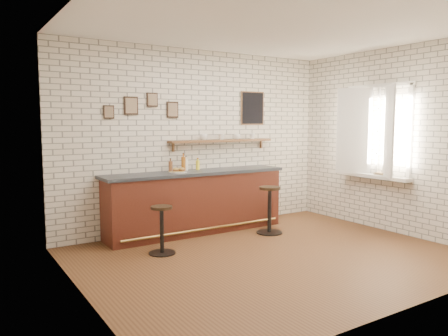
{
  "coord_description": "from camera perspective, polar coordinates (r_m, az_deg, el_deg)",
  "views": [
    {
      "loc": [
        -3.62,
        -4.47,
        1.8
      ],
      "look_at": [
        -0.2,
        0.9,
        1.13
      ],
      "focal_mm": 35.0,
      "sensor_mm": 36.0,
      "label": 1
    }
  ],
  "objects": [
    {
      "name": "casement_window",
      "position": [
        7.65,
        18.96,
        4.56
      ],
      "size": [
        0.4,
        1.3,
        1.56
      ],
      "color": "white",
      "rests_on": "ground"
    },
    {
      "name": "bar_stool_left",
      "position": [
        6.08,
        -8.12,
        -7.8
      ],
      "size": [
        0.37,
        0.37,
        0.66
      ],
      "color": "black",
      "rests_on": "ground"
    },
    {
      "name": "condiment_bottle_yellow",
      "position": [
        7.28,
        -3.45,
        0.43
      ],
      "size": [
        0.06,
        0.06,
        0.2
      ],
      "color": "yellow",
      "rests_on": "bar_counter"
    },
    {
      "name": "book_upper",
      "position": [
        7.63,
        19.69,
        -0.68
      ],
      "size": [
        0.18,
        0.24,
        0.02
      ],
      "primitive_type": "imported",
      "rotation": [
        0.0,
        0.0,
        0.08
      ],
      "color": "tan",
      "rests_on": "book_lower"
    },
    {
      "name": "ground",
      "position": [
        6.03,
        6.33,
        -11.4
      ],
      "size": [
        5.0,
        5.0,
        0.0
      ],
      "primitive_type": "plane",
      "color": "brown",
      "rests_on": "ground"
    },
    {
      "name": "potato_chips",
      "position": [
        6.9,
        -6.16,
        -0.49
      ],
      "size": [
        0.26,
        0.19,
        0.0
      ],
      "color": "#DEBA4E",
      "rests_on": "sandwich_plate"
    },
    {
      "name": "bar_stool_right",
      "position": [
        7.14,
        5.97,
        -5.26
      ],
      "size": [
        0.42,
        0.42,
        0.76
      ],
      "color": "black",
      "rests_on": "ground"
    },
    {
      "name": "shelf_cup_d",
      "position": [
        7.9,
        3.7,
        4.17
      ],
      "size": [
        0.13,
        0.13,
        0.09
      ],
      "primitive_type": "imported",
      "rotation": [
        0.0,
        0.0,
        0.39
      ],
      "color": "white",
      "rests_on": "wall_shelf"
    },
    {
      "name": "bitters_bottle_white",
      "position": [
        7.17,
        -4.97,
        0.45
      ],
      "size": [
        0.06,
        0.06,
        0.24
      ],
      "color": "white",
      "rests_on": "bar_counter"
    },
    {
      "name": "back_wall_decor",
      "position": [
        7.51,
        -1.71,
        7.88
      ],
      "size": [
        2.96,
        0.02,
        0.56
      ],
      "color": "black",
      "rests_on": "ground"
    },
    {
      "name": "shelf_cup_c",
      "position": [
        7.71,
        1.74,
        4.11
      ],
      "size": [
        0.14,
        0.14,
        0.09
      ],
      "primitive_type": "imported",
      "rotation": [
        0.0,
        0.0,
        1.27
      ],
      "color": "white",
      "rests_on": "wall_shelf"
    },
    {
      "name": "bitters_bottle_brown",
      "position": [
        7.05,
        -6.99,
        0.24
      ],
      "size": [
        0.07,
        0.07,
        0.21
      ],
      "color": "brown",
      "rests_on": "bar_counter"
    },
    {
      "name": "bar_counter",
      "position": [
        7.16,
        -3.64,
        -4.41
      ],
      "size": [
        3.1,
        0.65,
        1.01
      ],
      "color": "#552216",
      "rests_on": "ground"
    },
    {
      "name": "bitters_bottle_amber",
      "position": [
        7.15,
        -5.32,
        0.6
      ],
      "size": [
        0.07,
        0.07,
        0.29
      ],
      "color": "#A35D1A",
      "rests_on": "bar_counter"
    },
    {
      "name": "book_lower",
      "position": [
        7.64,
        19.59,
        -0.81
      ],
      "size": [
        0.18,
        0.22,
        0.02
      ],
      "primitive_type": "imported",
      "rotation": [
        0.0,
        0.0,
        0.16
      ],
      "color": "tan",
      "rests_on": "window_sill"
    },
    {
      "name": "wall_shelf",
      "position": [
        7.54,
        -0.26,
        3.56
      ],
      "size": [
        2.0,
        0.18,
        0.18
      ],
      "color": "brown",
      "rests_on": "ground"
    },
    {
      "name": "window_sill",
      "position": [
        7.73,
        18.97,
        -1.0
      ],
      "size": [
        0.2,
        1.35,
        0.06
      ],
      "color": "white",
      "rests_on": "ground"
    },
    {
      "name": "shelf_cup_b",
      "position": [
        7.53,
        -0.32,
        4.11
      ],
      "size": [
        0.15,
        0.15,
        0.1
      ],
      "primitive_type": "imported",
      "rotation": [
        0.0,
        0.0,
        0.74
      ],
      "color": "white",
      "rests_on": "wall_shelf"
    },
    {
      "name": "shelf_cup_a",
      "position": [
        7.35,
        -2.67,
        4.07
      ],
      "size": [
        0.16,
        0.16,
        0.1
      ],
      "primitive_type": "imported",
      "rotation": [
        0.0,
        0.0,
        0.19
      ],
      "color": "white",
      "rests_on": "wall_shelf"
    },
    {
      "name": "ciabatta_sandwich",
      "position": [
        6.91,
        -5.93,
        -0.22
      ],
      "size": [
        0.2,
        0.14,
        0.06
      ],
      "color": "tan",
      "rests_on": "sandwich_plate"
    },
    {
      "name": "sandwich_plate",
      "position": [
        6.91,
        -5.98,
        -0.53
      ],
      "size": [
        0.28,
        0.28,
        0.01
      ],
      "primitive_type": "cylinder",
      "color": "white",
      "rests_on": "bar_counter"
    }
  ]
}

